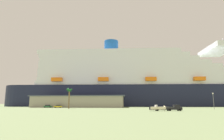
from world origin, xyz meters
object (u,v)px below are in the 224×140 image
(parked_car_green_wagon, at_px, (48,106))
(street_lamp, at_px, (213,98))
(cruise_ship, at_px, (145,84))
(pickup_truck, at_px, (174,108))
(small_boat_on_trailer, at_px, (159,108))
(palm_tree, at_px, (69,93))
(parked_car_yellow_taxi, at_px, (58,106))

(parked_car_green_wagon, bearing_deg, street_lamp, -14.80)
(cruise_ship, bearing_deg, parked_car_green_wagon, -144.01)
(pickup_truck, distance_m, parked_car_green_wagon, 75.87)
(small_boat_on_trailer, distance_m, palm_tree, 47.71)
(pickup_truck, distance_m, small_boat_on_trailer, 5.49)
(small_boat_on_trailer, bearing_deg, cruise_ship, 86.69)
(pickup_truck, relative_size, palm_tree, 0.56)
(small_boat_on_trailer, relative_size, parked_car_yellow_taxi, 1.61)
(cruise_ship, distance_m, street_lamp, 73.61)
(cruise_ship, xyz_separation_m, parked_car_green_wagon, (-63.28, -45.96, -17.28))
(street_lamp, bearing_deg, palm_tree, 175.57)
(parked_car_green_wagon, bearing_deg, parked_car_yellow_taxi, -15.22)
(cruise_ship, height_order, parked_car_green_wagon, cruise_ship)
(parked_car_yellow_taxi, relative_size, parked_car_green_wagon, 0.95)
(street_lamp, bearing_deg, parked_car_yellow_taxi, 165.24)
(palm_tree, bearing_deg, pickup_truck, -27.49)
(cruise_ship, xyz_separation_m, parked_car_yellow_taxi, (-56.39, -47.83, -17.28))
(pickup_truck, bearing_deg, cruise_ship, 90.24)
(palm_tree, distance_m, parked_car_green_wagon, 25.92)
(small_boat_on_trailer, bearing_deg, palm_tree, 148.79)
(parked_car_yellow_taxi, distance_m, parked_car_green_wagon, 7.13)
(pickup_truck, relative_size, parked_car_yellow_taxi, 1.26)
(street_lamp, distance_m, parked_car_yellow_taxi, 82.03)
(cruise_ship, relative_size, parked_car_green_wagon, 50.31)
(parked_car_green_wagon, bearing_deg, palm_tree, -44.41)
(pickup_truck, xyz_separation_m, small_boat_on_trailer, (-5.45, -0.62, -0.08))
(pickup_truck, height_order, parked_car_yellow_taxi, pickup_truck)
(small_boat_on_trailer, bearing_deg, parked_car_green_wagon, 144.23)
(pickup_truck, relative_size, small_boat_on_trailer, 0.79)
(palm_tree, bearing_deg, street_lamp, -4.43)
(cruise_ship, xyz_separation_m, street_lamp, (22.84, -68.71, -13.27))
(palm_tree, distance_m, street_lamp, 68.57)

